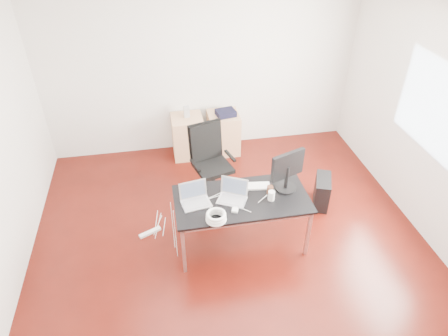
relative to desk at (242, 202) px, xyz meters
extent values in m
plane|color=#3B0B06|center=(-0.13, -0.07, -0.68)|extent=(5.00, 5.00, 0.00)
plane|color=silver|center=(-0.13, -0.07, 2.12)|extent=(5.00, 5.00, 0.00)
plane|color=silver|center=(-0.13, 2.43, 0.72)|extent=(5.00, 0.00, 5.00)
plane|color=silver|center=(2.37, -0.07, 0.72)|extent=(0.00, 5.00, 5.00)
plane|color=white|center=(2.36, 0.13, 0.92)|extent=(0.00, 1.50, 1.50)
cube|color=black|center=(0.00, 0.00, 0.04)|extent=(1.60, 0.80, 0.03)
cube|color=silver|center=(-0.75, -0.35, -0.33)|extent=(0.04, 0.04, 0.70)
cube|color=silver|center=(-0.75, 0.35, -0.33)|extent=(0.04, 0.04, 0.70)
cube|color=silver|center=(0.75, -0.35, -0.33)|extent=(0.04, 0.04, 0.70)
cube|color=silver|center=(0.75, 0.35, -0.33)|extent=(0.04, 0.04, 0.70)
cylinder|color=black|center=(-0.19, 1.00, -0.44)|extent=(0.06, 0.06, 0.47)
cube|color=black|center=(-0.19, 1.00, -0.18)|extent=(0.59, 0.57, 0.06)
cube|color=black|center=(-0.25, 1.21, 0.13)|extent=(0.47, 0.22, 0.55)
cube|color=tan|center=(-0.43, 2.16, -0.33)|extent=(0.50, 0.50, 0.70)
cube|color=tan|center=(0.18, 2.16, -0.33)|extent=(0.50, 0.50, 0.70)
cube|color=black|center=(1.29, 0.53, -0.46)|extent=(0.36, 0.49, 0.44)
cylinder|color=black|center=(-0.22, 2.11, -0.54)|extent=(0.30, 0.30, 0.28)
cube|color=white|center=(-1.14, 0.36, -0.66)|extent=(0.30, 0.18, 0.04)
cube|color=silver|center=(-0.54, -0.01, 0.06)|extent=(0.36, 0.28, 0.01)
cube|color=silver|center=(-0.56, 0.10, 0.18)|extent=(0.33, 0.10, 0.22)
cube|color=#475166|center=(-0.56, 0.10, 0.18)|extent=(0.29, 0.08, 0.18)
cube|color=silver|center=(-0.12, -0.02, 0.06)|extent=(0.40, 0.36, 0.01)
cube|color=silver|center=(-0.07, 0.08, 0.18)|extent=(0.31, 0.19, 0.22)
cube|color=#475166|center=(-0.07, 0.07, 0.18)|extent=(0.27, 0.17, 0.18)
cylinder|color=black|center=(0.57, 0.09, 0.06)|extent=(0.26, 0.26, 0.02)
cylinder|color=black|center=(0.57, 0.09, 0.22)|extent=(0.05, 0.05, 0.30)
cube|color=black|center=(0.57, 0.10, 0.39)|extent=(0.44, 0.20, 0.34)
cube|color=#475166|center=(0.57, 0.13, 0.39)|extent=(0.37, 0.14, 0.29)
cube|color=white|center=(0.17, 0.19, 0.06)|extent=(0.45, 0.19, 0.02)
cylinder|color=white|center=(0.34, -0.09, 0.11)|extent=(0.10, 0.10, 0.12)
cylinder|color=#552E1D|center=(0.35, 0.03, 0.10)|extent=(0.08, 0.08, 0.10)
torus|color=white|center=(-0.36, -0.32, 0.07)|extent=(0.24, 0.24, 0.04)
torus|color=white|center=(-0.36, -0.32, 0.11)|extent=(0.23, 0.23, 0.04)
torus|color=white|center=(-0.36, -0.32, 0.14)|extent=(0.22, 0.22, 0.04)
cube|color=white|center=(-0.12, -0.21, 0.07)|extent=(0.09, 0.09, 0.03)
cube|color=#9E9E9E|center=(-0.42, 2.19, 0.11)|extent=(0.10, 0.09, 0.18)
cube|color=black|center=(0.21, 2.12, 0.07)|extent=(0.34, 0.29, 0.09)
camera|label=1|loc=(-0.87, -3.53, 3.11)|focal=32.00mm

